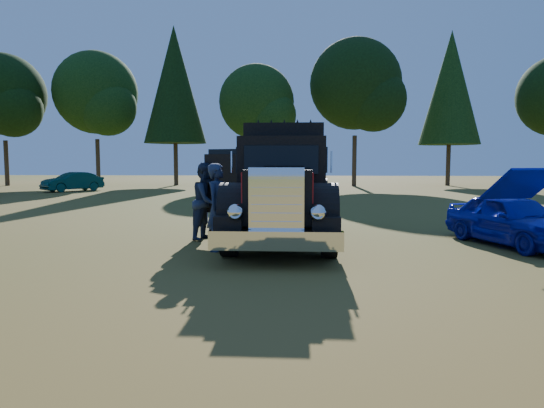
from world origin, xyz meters
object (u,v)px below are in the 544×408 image
(spectator_far, at_px, (207,201))
(hotrod_coupe, at_px, (512,219))
(diamond_t_truck, at_px, (283,191))
(spectator_near, at_px, (218,207))
(distant_teal_car, at_px, (73,182))

(spectator_far, bearing_deg, hotrod_coupe, -74.32)
(diamond_t_truck, distance_m, hotrod_coupe, 5.56)
(spectator_far, bearing_deg, spectator_near, -140.79)
(distant_teal_car, bearing_deg, spectator_near, -20.16)
(spectator_far, relative_size, distant_teal_car, 0.50)
(spectator_far, xyz_separation_m, distant_teal_car, (-13.12, 19.68, -0.34))
(spectator_far, bearing_deg, diamond_t_truck, -74.38)
(hotrod_coupe, relative_size, spectator_near, 2.14)
(diamond_t_truck, bearing_deg, hotrod_coupe, -3.69)
(spectator_near, distance_m, spectator_far, 1.67)
(spectator_far, bearing_deg, distant_teal_car, 53.08)
(spectator_near, bearing_deg, distant_teal_car, 51.83)
(diamond_t_truck, bearing_deg, spectator_near, -134.05)
(diamond_t_truck, bearing_deg, spectator_far, 176.24)
(distant_teal_car, bearing_deg, spectator_far, -19.25)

